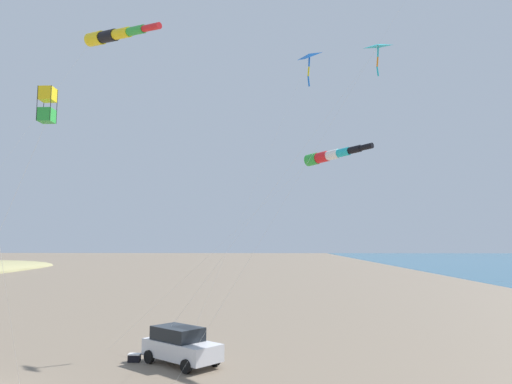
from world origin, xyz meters
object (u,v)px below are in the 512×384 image
(cooler_box, at_px, (134,358))
(kite_delta_small_distant, at_px, (377,48))
(kite_windsock_rainbow_low_near, at_px, (329,156))
(parked_car, at_px, (181,345))
(kite_box_magenta_far_left, at_px, (47,106))
(kite_delta_teal_far_right, at_px, (309,57))
(kite_windsock_blue_topmost, at_px, (112,35))

(cooler_box, bearing_deg, kite_delta_small_distant, 171.06)
(kite_windsock_rainbow_low_near, bearing_deg, parked_car, 23.98)
(cooler_box, xyz_separation_m, kite_box_magenta_far_left, (0.50, 9.51, 10.63))
(cooler_box, xyz_separation_m, kite_delta_small_distant, (-12.49, 1.96, 15.66))
(cooler_box, height_order, kite_box_magenta_far_left, kite_box_magenta_far_left)
(kite_delta_teal_far_right, bearing_deg, kite_windsock_rainbow_low_near, 102.73)
(kite_windsock_blue_topmost, distance_m, kite_windsock_rainbow_low_near, 14.04)
(kite_delta_teal_far_right, distance_m, kite_delta_small_distant, 10.06)
(kite_delta_small_distant, bearing_deg, kite_delta_teal_far_right, -73.07)
(cooler_box, relative_size, kite_windsock_rainbow_low_near, 0.04)
(kite_box_magenta_far_left, xyz_separation_m, kite_delta_small_distant, (-12.99, -7.54, 5.02))
(parked_car, bearing_deg, kite_windsock_blue_topmost, 5.53)
(kite_windsock_blue_topmost, height_order, kite_windsock_rainbow_low_near, kite_windsock_blue_topmost)
(parked_car, xyz_separation_m, kite_delta_small_distant, (-10.00, 1.55, 14.92))
(cooler_box, distance_m, kite_delta_teal_far_right, 22.46)
(parked_car, xyz_separation_m, kite_delta_teal_far_right, (-7.23, -7.53, 18.21))
(parked_car, xyz_separation_m, cooler_box, (2.49, -0.41, -0.74))
(kite_windsock_rainbow_low_near, bearing_deg, cooler_box, 16.79)
(parked_car, bearing_deg, kite_box_magenta_far_left, 71.80)
(kite_windsock_rainbow_low_near, relative_size, kite_delta_teal_far_right, 0.78)
(cooler_box, height_order, kite_delta_teal_far_right, kite_delta_teal_far_right)
(cooler_box, height_order, kite_windsock_rainbow_low_near, kite_windsock_rainbow_low_near)
(cooler_box, xyz_separation_m, kite_windsock_rainbow_low_near, (-10.61, -3.20, 11.17))
(parked_car, height_order, kite_delta_teal_far_right, kite_delta_teal_far_right)
(cooler_box, relative_size, kite_windsock_blue_topmost, 0.03)
(parked_car, relative_size, kite_box_magenta_far_left, 0.39)
(kite_windsock_blue_topmost, height_order, kite_delta_small_distant, kite_windsock_blue_topmost)
(kite_box_magenta_far_left, bearing_deg, kite_delta_small_distant, -149.86)
(kite_delta_teal_far_right, relative_size, kite_delta_small_distant, 1.21)
(cooler_box, distance_m, kite_box_magenta_far_left, 14.27)
(cooler_box, xyz_separation_m, kite_windsock_blue_topmost, (1.45, 0.79, 17.15))
(parked_car, distance_m, kite_box_magenta_far_left, 13.77)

